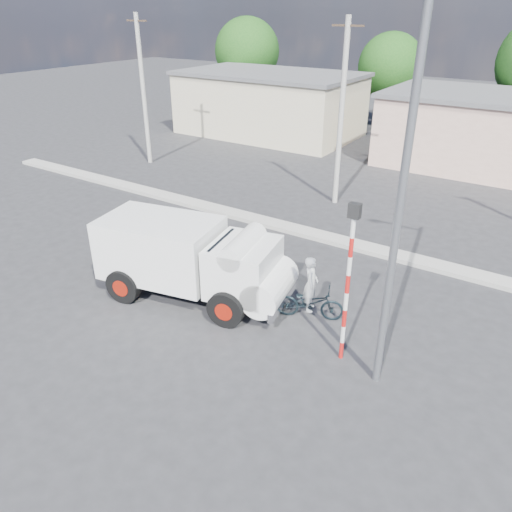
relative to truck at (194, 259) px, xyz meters
The scene contains 9 objects.
ground_plane 2.95m from the truck, 41.68° to the right, with size 120.00×120.00×0.00m, color #2A2A2D.
median 6.69m from the truck, 72.75° to the left, with size 40.00×0.80×0.16m, color #99968E.
truck is the anchor object (origin of this frame).
bicycle 3.78m from the truck, 15.48° to the left, with size 0.70×1.99×1.05m, color black.
cyclist 3.72m from the truck, 15.48° to the left, with size 0.62×0.41×1.71m, color silver.
traffic_pole 5.29m from the truck, ahead, with size 0.28×0.18×4.36m.
streetlight 7.08m from the truck, ahead, with size 2.34×0.22×9.00m.
building_row 20.51m from the truck, 81.45° to the left, with size 37.80×7.30×4.44m.
utility_poles 11.82m from the truck, 63.15° to the left, with size 35.40×0.24×8.00m.
Camera 1 is at (7.19, -8.56, 8.39)m, focal length 35.00 mm.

